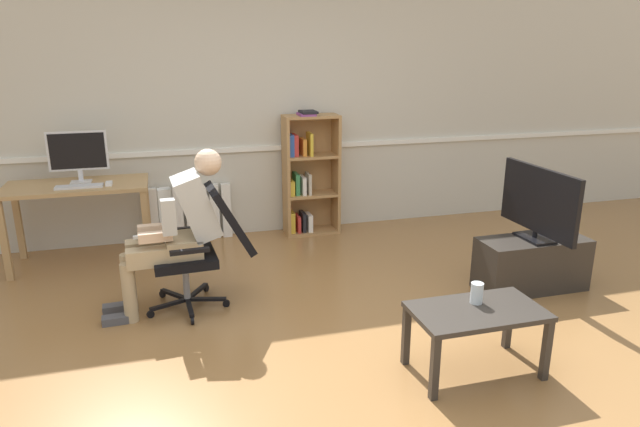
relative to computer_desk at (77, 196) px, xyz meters
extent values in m
plane|color=olive|center=(1.78, -2.15, -0.65)|extent=(18.00, 18.00, 0.00)
cube|color=beige|center=(1.78, 0.50, 0.70)|extent=(12.00, 0.10, 2.70)
cube|color=white|center=(1.78, 0.44, 0.27)|extent=(12.00, 0.03, 0.05)
cube|color=tan|center=(-0.58, -0.27, -0.29)|extent=(0.06, 0.06, 0.72)
cube|color=tan|center=(0.58, -0.27, -0.29)|extent=(0.06, 0.06, 0.72)
cube|color=tan|center=(0.58, 0.27, -0.29)|extent=(0.06, 0.06, 0.72)
cube|color=tan|center=(-0.58, 0.27, -0.29)|extent=(0.06, 0.06, 0.72)
cube|color=tan|center=(0.00, 0.00, 0.09)|extent=(1.25, 0.62, 0.04)
cube|color=silver|center=(0.04, 0.06, 0.12)|extent=(0.18, 0.14, 0.01)
cube|color=silver|center=(0.04, 0.08, 0.17)|extent=(0.04, 0.02, 0.10)
cube|color=silver|center=(0.04, 0.08, 0.40)|extent=(0.51, 0.02, 0.36)
cube|color=black|center=(0.04, 0.07, 0.40)|extent=(0.47, 0.00, 0.32)
cube|color=silver|center=(0.05, -0.14, 0.12)|extent=(0.40, 0.12, 0.02)
cube|color=white|center=(0.29, -0.12, 0.13)|extent=(0.06, 0.10, 0.03)
cube|color=#AD7F4C|center=(2.00, 0.27, -0.01)|extent=(0.03, 0.28, 1.27)
cube|color=#AD7F4C|center=(2.55, 0.27, -0.01)|extent=(0.03, 0.28, 1.27)
cube|color=#AD7F4C|center=(2.28, 0.41, -0.01)|extent=(0.55, 0.02, 1.27)
cube|color=#AD7F4C|center=(2.28, 0.27, -0.63)|extent=(0.51, 0.28, 0.03)
cube|color=#AD7F4C|center=(2.28, 0.27, -0.22)|extent=(0.51, 0.28, 0.03)
cube|color=#AD7F4C|center=(2.28, 0.27, 0.20)|extent=(0.51, 0.28, 0.03)
cube|color=#AD7F4C|center=(2.28, 0.27, 0.61)|extent=(0.51, 0.28, 0.03)
cube|color=gold|center=(2.05, 0.28, -0.51)|extent=(0.05, 0.19, 0.22)
cube|color=gold|center=(2.05, 0.27, -0.12)|extent=(0.04, 0.19, 0.16)
cube|color=#2D519E|center=(2.05, 0.27, 0.32)|extent=(0.05, 0.19, 0.23)
cube|color=red|center=(2.12, 0.27, -0.53)|extent=(0.03, 0.19, 0.18)
cube|color=#38844C|center=(2.11, 0.28, -0.09)|extent=(0.04, 0.19, 0.22)
cube|color=red|center=(2.10, 0.28, 0.32)|extent=(0.05, 0.19, 0.22)
cube|color=black|center=(2.18, 0.27, -0.51)|extent=(0.04, 0.19, 0.21)
cube|color=white|center=(2.18, 0.26, -0.11)|extent=(0.04, 0.19, 0.19)
cube|color=orange|center=(2.19, 0.28, 0.30)|extent=(0.04, 0.19, 0.17)
cube|color=white|center=(2.25, 0.27, -0.53)|extent=(0.05, 0.19, 0.18)
cube|color=beige|center=(2.24, 0.26, -0.09)|extent=(0.03, 0.19, 0.22)
cube|color=gold|center=(2.26, 0.26, 0.33)|extent=(0.03, 0.19, 0.23)
cube|color=#89428E|center=(2.22, 0.24, 0.64)|extent=(0.16, 0.22, 0.02)
cube|color=black|center=(2.24, 0.24, 0.66)|extent=(0.16, 0.22, 0.02)
cube|color=white|center=(0.64, 0.39, -0.36)|extent=(0.09, 0.08, 0.58)
cube|color=white|center=(0.76, 0.39, -0.36)|extent=(0.09, 0.08, 0.58)
cube|color=white|center=(0.89, 0.39, -0.36)|extent=(0.09, 0.08, 0.58)
cube|color=white|center=(1.01, 0.39, -0.36)|extent=(0.09, 0.08, 0.58)
cube|color=white|center=(1.13, 0.39, -0.36)|extent=(0.09, 0.08, 0.58)
cube|color=white|center=(1.26, 0.39, -0.36)|extent=(0.09, 0.08, 0.58)
cube|color=white|center=(1.38, 0.39, -0.36)|extent=(0.09, 0.08, 0.58)
cube|color=black|center=(0.89, -1.38, -0.58)|extent=(0.05, 0.30, 0.02)
cylinder|color=black|center=(0.89, -1.53, -0.62)|extent=(0.03, 0.06, 0.06)
cube|color=black|center=(1.02, -1.26, -0.58)|extent=(0.30, 0.11, 0.02)
cylinder|color=black|center=(1.17, -1.30, -0.62)|extent=(0.06, 0.04, 0.06)
cube|color=black|center=(0.96, -1.10, -0.58)|extent=(0.19, 0.27, 0.02)
cylinder|color=black|center=(1.04, -0.97, -0.62)|extent=(0.05, 0.06, 0.06)
cube|color=black|center=(0.78, -1.11, -0.58)|extent=(0.22, 0.26, 0.02)
cylinder|color=black|center=(0.69, -0.99, -0.62)|extent=(0.05, 0.06, 0.06)
cube|color=black|center=(0.74, -1.28, -0.58)|extent=(0.29, 0.14, 0.02)
cylinder|color=black|center=(0.60, -1.34, -0.62)|extent=(0.06, 0.04, 0.06)
cylinder|color=gray|center=(0.88, -1.23, -0.42)|extent=(0.05, 0.05, 0.30)
cube|color=black|center=(0.88, -1.23, -0.23)|extent=(0.49, 0.49, 0.07)
cube|color=black|center=(1.24, -1.21, 0.05)|extent=(0.34, 0.45, 0.52)
cube|color=black|center=(0.88, -0.97, -0.09)|extent=(0.28, 0.06, 0.03)
cube|color=black|center=(0.91, -1.49, -0.09)|extent=(0.28, 0.06, 0.03)
cube|color=tan|center=(0.88, -1.23, -0.13)|extent=(0.28, 0.35, 0.14)
cube|color=#B2B2AD|center=(0.99, -1.22, 0.17)|extent=(0.36, 0.36, 0.52)
sphere|color=beige|center=(1.10, -1.21, 0.49)|extent=(0.20, 0.20, 0.20)
cube|color=white|center=(0.60, -1.24, -0.03)|extent=(0.15, 0.04, 0.02)
cube|color=tan|center=(0.66, -1.14, -0.16)|extent=(0.42, 0.15, 0.13)
cylinder|color=tan|center=(0.45, -1.15, -0.42)|extent=(0.10, 0.10, 0.46)
cube|color=#4C4C51|center=(0.35, -1.16, -0.62)|extent=(0.22, 0.10, 0.06)
cube|color=tan|center=(0.67, -1.34, -0.16)|extent=(0.42, 0.15, 0.13)
cylinder|color=tan|center=(0.47, -1.35, -0.42)|extent=(0.10, 0.10, 0.46)
cube|color=#4C4C51|center=(0.37, -1.36, -0.62)|extent=(0.22, 0.10, 0.06)
cube|color=#B2B2AD|center=(0.77, -1.07, 0.15)|extent=(0.10, 0.09, 0.26)
cube|color=beige|center=(0.67, -1.14, -0.01)|extent=(0.24, 0.08, 0.07)
cube|color=#B2B2AD|center=(0.79, -1.39, 0.15)|extent=(0.10, 0.09, 0.26)
cube|color=beige|center=(0.68, -1.33, -0.01)|extent=(0.24, 0.08, 0.07)
cube|color=#2D2823|center=(3.66, -1.64, -0.43)|extent=(0.91, 0.37, 0.44)
cube|color=black|center=(3.66, -1.64, -0.20)|extent=(0.21, 0.32, 0.02)
cylinder|color=black|center=(3.66, -1.64, -0.16)|extent=(0.04, 0.04, 0.05)
cube|color=black|center=(3.66, -1.64, 0.13)|extent=(0.06, 0.90, 0.53)
cube|color=#B7D1F9|center=(3.68, -1.64, 0.13)|extent=(0.02, 0.84, 0.48)
cube|color=#332D28|center=(2.18, -2.83, -0.45)|extent=(0.04, 0.04, 0.40)
cube|color=#332D28|center=(2.92, -2.83, -0.45)|extent=(0.04, 0.04, 0.40)
cube|color=#332D28|center=(2.92, -2.43, -0.45)|extent=(0.04, 0.04, 0.40)
cube|color=#332D28|center=(2.18, -2.43, -0.45)|extent=(0.04, 0.04, 0.40)
cube|color=#332D28|center=(2.55, -2.63, -0.23)|extent=(0.80, 0.46, 0.03)
cylinder|color=silver|center=(2.59, -2.55, -0.15)|extent=(0.08, 0.08, 0.13)
camera|label=1|loc=(0.79, -5.34, 1.33)|focal=31.50mm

